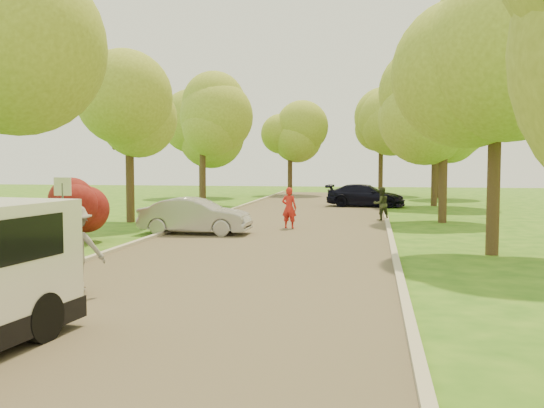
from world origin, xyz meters
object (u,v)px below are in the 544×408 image
Objects in this scene: longboard at (77,292)px; skateboarder at (76,249)px; person_olive at (381,204)px; person_striped at (289,208)px; street_sign at (63,198)px; silver_sedan at (195,216)px; dark_sedan at (366,196)px.

skateboarder is (0.00, 0.00, 0.87)m from longboard.
skateboarder is at bearing 45.00° from person_olive.
skateboarder is 12.84m from person_striped.
person_striped reaches higher than person_olive.
longboard is at bearing 89.45° from person_striped.
silver_sedan is at bearing 56.42° from street_sign.
person_striped is at bearing 47.91° from street_sign.
person_striped is (3.13, 2.33, 0.16)m from silver_sedan.
longboard is 17.54m from person_olive.
silver_sedan is 9.15m from person_olive.
dark_sedan is 8.16m from person_olive.
street_sign is 14.22m from person_olive.
dark_sedan is at bearing -109.07° from person_olive.
skateboarder is 1.13× the size of person_olive.
person_striped is (5.98, 6.62, -0.75)m from street_sign.
person_olive is at bearing 47.44° from street_sign.
person_striped is at bearing 21.96° from person_olive.
dark_sedan is at bearing -22.35° from silver_sedan.
street_sign is 5.22m from silver_sedan.
street_sign is 20.57m from dark_sedan.
longboard is 0.87m from skateboarder.
person_striped is (2.46, 12.60, -0.14)m from skateboarder.
skateboarder is at bearing 89.45° from person_striped.
longboard is at bearing -59.55° from street_sign.
person_striped is 1.09× the size of person_olive.
street_sign is at bearing 58.40° from person_striped.
dark_sedan reaches higher than longboard.
person_olive is at bearing -168.42° from dark_sedan.
longboard is 0.53× the size of skateboarder.
street_sign is 2.42× the size of longboard.
person_olive is (6.75, 6.17, 0.09)m from silver_sedan.
longboard is 0.60× the size of person_olive.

